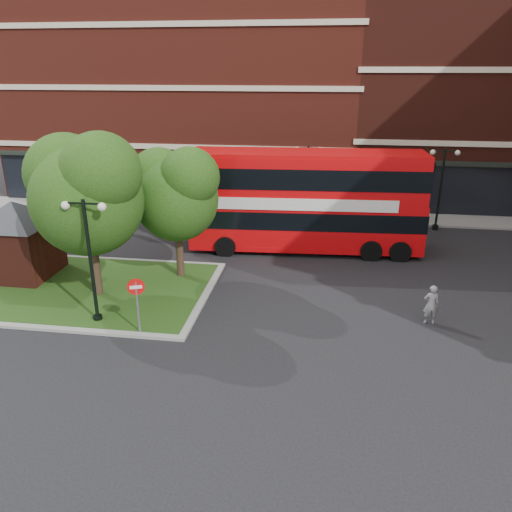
% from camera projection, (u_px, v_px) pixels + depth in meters
% --- Properties ---
extents(ground, '(120.00, 120.00, 0.00)m').
position_uv_depth(ground, '(234.00, 335.00, 18.85)').
color(ground, black).
rests_on(ground, ground).
extents(pavement_far, '(44.00, 3.00, 0.12)m').
position_uv_depth(pavement_far, '(278.00, 214.00, 34.08)').
color(pavement_far, slate).
rests_on(pavement_far, ground).
extents(terrace_far_left, '(26.00, 12.00, 14.00)m').
position_uv_depth(terrace_far_left, '(189.00, 100.00, 39.60)').
color(terrace_far_left, maroon).
rests_on(terrace_far_left, ground).
extents(terrace_far_right, '(18.00, 12.00, 16.00)m').
position_uv_depth(terrace_far_right, '(481.00, 88.00, 36.33)').
color(terrace_far_right, '#471911').
rests_on(terrace_far_right, ground).
extents(traffic_island, '(12.60, 7.60, 0.15)m').
position_uv_depth(traffic_island, '(73.00, 288.00, 22.66)').
color(traffic_island, gray).
rests_on(traffic_island, ground).
extents(kiosk, '(6.51, 6.51, 3.60)m').
position_uv_depth(kiosk, '(16.00, 231.00, 23.18)').
color(kiosk, '#471911').
rests_on(kiosk, traffic_island).
extents(tree_island_west, '(5.40, 4.71, 7.21)m').
position_uv_depth(tree_island_west, '(85.00, 189.00, 20.39)').
color(tree_island_west, '#2D2116').
rests_on(tree_island_west, ground).
extents(tree_island_east, '(4.46, 3.90, 6.29)m').
position_uv_depth(tree_island_east, '(175.00, 191.00, 22.49)').
color(tree_island_east, '#2D2116').
rests_on(tree_island_east, ground).
extents(lamp_island, '(1.72, 0.36, 5.00)m').
position_uv_depth(lamp_island, '(90.00, 256.00, 18.75)').
color(lamp_island, black).
rests_on(lamp_island, ground).
extents(lamp_far_left, '(1.72, 0.36, 5.00)m').
position_uv_depth(lamp_far_left, '(307.00, 181.00, 30.98)').
color(lamp_far_left, black).
rests_on(lamp_far_left, ground).
extents(lamp_far_right, '(1.72, 0.36, 5.00)m').
position_uv_depth(lamp_far_right, '(441.00, 185.00, 29.92)').
color(lamp_far_right, black).
rests_on(lamp_far_right, ground).
extents(bus, '(12.47, 3.49, 4.71)m').
position_uv_depth(bus, '(306.00, 195.00, 26.54)').
color(bus, red).
rests_on(bus, ground).
extents(woman, '(0.62, 0.43, 1.62)m').
position_uv_depth(woman, '(431.00, 304.00, 19.42)').
color(woman, gray).
rests_on(woman, ground).
extents(car_silver, '(4.78, 2.26, 1.58)m').
position_uv_depth(car_silver, '(280.00, 211.00, 31.93)').
color(car_silver, silver).
rests_on(car_silver, ground).
extents(car_white, '(3.71, 1.31, 1.22)m').
position_uv_depth(car_white, '(329.00, 216.00, 31.58)').
color(car_white, white).
rests_on(car_white, ground).
extents(no_entry_sign, '(0.61, 0.26, 2.30)m').
position_uv_depth(no_entry_sign, '(137.00, 295.00, 18.26)').
color(no_entry_sign, slate).
rests_on(no_entry_sign, ground).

